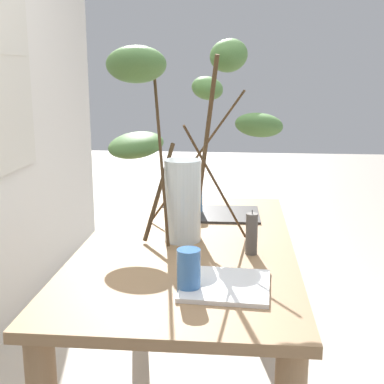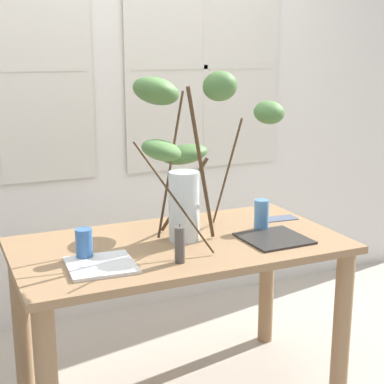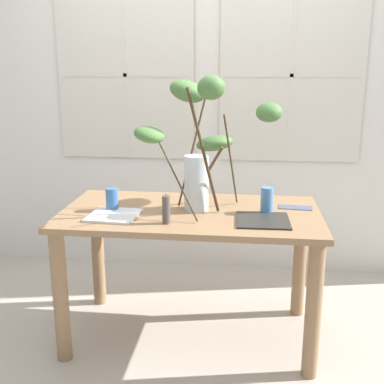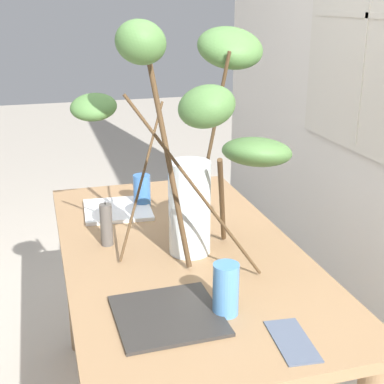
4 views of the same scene
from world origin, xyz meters
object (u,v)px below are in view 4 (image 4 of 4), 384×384
object	(u,v)px
vase_with_branches	(200,133)
drinking_glass_blue_left	(142,190)
drinking_glass_blue_right	(226,289)
pillar_candle	(106,225)
plate_square_right	(168,315)
plate_square_left	(118,210)
dining_table	(181,288)

from	to	relation	value
vase_with_branches	drinking_glass_blue_left	bearing A→B (deg)	-169.29
vase_with_branches	drinking_glass_blue_right	world-z (taller)	vase_with_branches
pillar_candle	plate_square_right	bearing A→B (deg)	10.49
drinking_glass_blue_right	plate_square_left	xyz separation A→B (m)	(-0.79, -0.16, -0.06)
dining_table	pillar_candle	size ratio (longest dim) A/B	9.06
dining_table	drinking_glass_blue_right	size ratio (longest dim) A/B	9.99
dining_table	pillar_candle	xyz separation A→B (m)	(-0.09, -0.22, 0.21)
plate_square_left	vase_with_branches	bearing A→B (deg)	23.71
dining_table	drinking_glass_blue_left	distance (m)	0.47
plate_square_left	plate_square_right	size ratio (longest dim) A/B	0.94
plate_square_left	pillar_candle	size ratio (longest dim) A/B	1.62
vase_with_branches	drinking_glass_blue_right	xyz separation A→B (m)	(0.35, -0.04, -0.32)
pillar_candle	plate_square_left	bearing A→B (deg)	164.91
plate_square_left	pillar_candle	world-z (taller)	pillar_candle
drinking_glass_blue_left	pillar_candle	bearing A→B (deg)	-29.04
plate_square_right	vase_with_branches	bearing A→B (deg)	151.02
plate_square_right	drinking_glass_blue_right	bearing A→B (deg)	81.09
vase_with_branches	pillar_candle	distance (m)	0.44
drinking_glass_blue_left	plate_square_right	world-z (taller)	drinking_glass_blue_left
drinking_glass_blue_right	pillar_candle	size ratio (longest dim) A/B	0.91
drinking_glass_blue_left	pillar_candle	size ratio (longest dim) A/B	0.81
drinking_glass_blue_left	plate_square_right	bearing A→B (deg)	-6.56
drinking_glass_blue_left	plate_square_right	size ratio (longest dim) A/B	0.47
dining_table	drinking_glass_blue_left	size ratio (longest dim) A/B	11.22
vase_with_branches	drinking_glass_blue_right	distance (m)	0.48
dining_table	pillar_candle	bearing A→B (deg)	-112.72
drinking_glass_blue_left	plate_square_left	world-z (taller)	drinking_glass_blue_left
dining_table	drinking_glass_blue_left	xyz separation A→B (m)	(-0.42, -0.04, 0.21)
vase_with_branches	plate_square_left	size ratio (longest dim) A/B	3.03
pillar_candle	vase_with_branches	bearing A→B (deg)	61.23
drinking_glass_blue_left	pillar_candle	distance (m)	0.37
plate_square_left	pillar_candle	xyz separation A→B (m)	(0.29, -0.08, 0.06)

